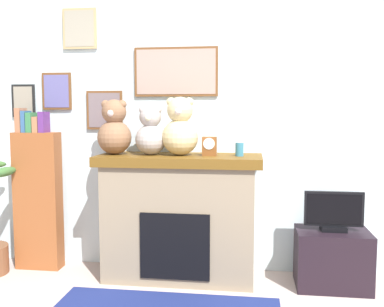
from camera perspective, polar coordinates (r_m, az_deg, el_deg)
back_wall at (r=3.96m, az=3.77°, el=3.69°), size 5.20×0.15×2.60m
fireplace at (r=3.79m, az=-1.58°, el=-8.11°), size 1.38×0.57×1.06m
bookshelf at (r=4.23m, az=-19.37°, el=-5.16°), size 0.41×0.16×1.46m
tv_stand at (r=3.85m, az=17.71°, el=-12.88°), size 0.58×0.40×0.47m
television at (r=3.74m, az=17.89°, el=-7.33°), size 0.46×0.14×0.32m
candle_jar at (r=3.63m, az=6.17°, el=0.53°), size 0.07×0.07×0.11m
mantel_clock at (r=3.64m, az=2.28°, el=0.95°), size 0.12×0.09×0.16m
teddy_bear_tan at (r=3.80m, az=-10.04°, el=3.05°), size 0.29×0.29×0.47m
teddy_bear_cream at (r=3.72m, az=-5.40°, el=2.69°), size 0.26×0.26×0.42m
teddy_bear_grey at (r=3.67m, az=-1.55°, el=3.18°), size 0.30×0.30×0.49m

